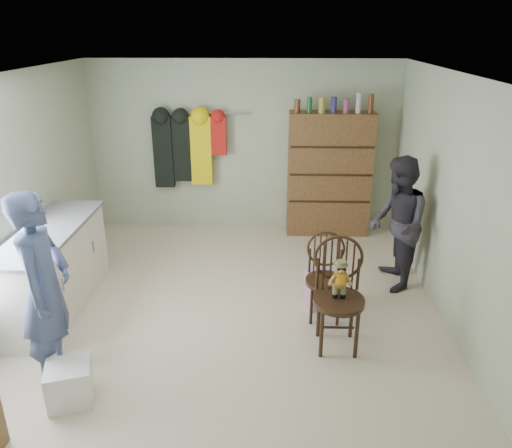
{
  "coord_description": "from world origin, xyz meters",
  "views": [
    {
      "loc": [
        0.41,
        -4.74,
        2.93
      ],
      "look_at": [
        0.25,
        0.2,
        0.95
      ],
      "focal_mm": 35.0,
      "sensor_mm": 36.0,
      "label": 1
    }
  ],
  "objects_px": {
    "chair_front": "(339,288)",
    "chair_far": "(325,273)",
    "counter": "(52,269)",
    "dresser": "(329,174)"
  },
  "relations": [
    {
      "from": "counter",
      "to": "chair_front",
      "type": "xyz_separation_m",
      "value": [
        3.01,
        -0.57,
        0.15
      ]
    },
    {
      "from": "dresser",
      "to": "chair_far",
      "type": "bearing_deg",
      "value": -96.38
    },
    {
      "from": "counter",
      "to": "dresser",
      "type": "xyz_separation_m",
      "value": [
        3.2,
        2.3,
        0.44
      ]
    },
    {
      "from": "counter",
      "to": "dresser",
      "type": "relative_size",
      "value": 0.9
    },
    {
      "from": "chair_front",
      "to": "chair_far",
      "type": "relative_size",
      "value": 1.18
    },
    {
      "from": "chair_far",
      "to": "dresser",
      "type": "bearing_deg",
      "value": 86.54
    },
    {
      "from": "chair_far",
      "to": "dresser",
      "type": "distance_m",
      "value": 2.4
    },
    {
      "from": "counter",
      "to": "chair_far",
      "type": "relative_size",
      "value": 1.99
    },
    {
      "from": "chair_far",
      "to": "chair_front",
      "type": "bearing_deg",
      "value": -79.48
    },
    {
      "from": "counter",
      "to": "dresser",
      "type": "height_order",
      "value": "dresser"
    }
  ]
}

